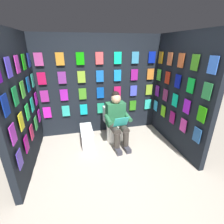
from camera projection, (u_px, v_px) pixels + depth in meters
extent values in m
plane|color=#B2A899|center=(121.00, 186.00, 2.60)|extent=(30.00, 30.00, 0.00)
cube|color=black|center=(100.00, 87.00, 3.90)|extent=(2.97, 0.10, 2.32)
cube|color=#E021C0|center=(47.00, 113.00, 3.76)|extent=(0.17, 0.01, 0.26)
cube|color=#2FBFB1|center=(66.00, 111.00, 3.84)|extent=(0.17, 0.01, 0.26)
cube|color=#0EB3BB|center=(84.00, 110.00, 3.93)|extent=(0.17, 0.01, 0.26)
cube|color=#21AB7F|center=(101.00, 108.00, 4.02)|extent=(0.17, 0.01, 0.26)
cube|color=#1238A8|center=(117.00, 107.00, 4.11)|extent=(0.17, 0.01, 0.26)
cube|color=#328C1A|center=(133.00, 105.00, 4.19)|extent=(0.17, 0.01, 0.26)
cube|color=#32CCB8|center=(148.00, 104.00, 4.28)|extent=(0.17, 0.01, 0.26)
cube|color=#9F278C|center=(45.00, 96.00, 3.61)|extent=(0.17, 0.01, 0.26)
cube|color=purple|center=(64.00, 95.00, 3.69)|extent=(0.17, 0.01, 0.26)
cube|color=#479523|center=(83.00, 94.00, 3.78)|extent=(0.17, 0.01, 0.26)
cube|color=#0C4CB5|center=(100.00, 93.00, 3.87)|extent=(0.17, 0.01, 0.26)
cube|color=#C9175C|center=(117.00, 92.00, 3.96)|extent=(0.17, 0.01, 0.26)
cube|color=#4753E3|center=(134.00, 91.00, 4.05)|extent=(0.17, 0.01, 0.26)
cube|color=#8BB62D|center=(149.00, 90.00, 4.13)|extent=(0.17, 0.01, 0.26)
cube|color=#C31149|center=(42.00, 79.00, 3.46)|extent=(0.17, 0.01, 0.26)
cube|color=#7F2E8F|center=(62.00, 78.00, 3.55)|extent=(0.17, 0.01, 0.26)
cube|color=#88B531|center=(81.00, 77.00, 3.63)|extent=(0.17, 0.01, 0.26)
cube|color=blue|center=(100.00, 76.00, 3.72)|extent=(0.17, 0.01, 0.26)
cube|color=#1891EF|center=(118.00, 76.00, 3.81)|extent=(0.17, 0.01, 0.26)
cube|color=#9B1B8D|center=(134.00, 75.00, 3.90)|extent=(0.17, 0.01, 0.26)
cube|color=orange|center=(150.00, 74.00, 3.99)|extent=(0.17, 0.01, 0.26)
cube|color=#B43D89|center=(38.00, 59.00, 3.31)|extent=(0.17, 0.01, 0.26)
cube|color=orange|center=(60.00, 59.00, 3.40)|extent=(0.17, 0.01, 0.26)
cube|color=#10A909|center=(80.00, 59.00, 3.49)|extent=(0.17, 0.01, 0.26)
cube|color=#EF4B50|center=(99.00, 58.00, 3.57)|extent=(0.17, 0.01, 0.26)
cube|color=#0EE9A7|center=(118.00, 58.00, 3.66)|extent=(0.17, 0.01, 0.26)
cube|color=#3A91BF|center=(135.00, 58.00, 3.75)|extent=(0.17, 0.01, 0.26)
cube|color=#0C23AD|center=(152.00, 57.00, 3.84)|extent=(0.17, 0.01, 0.26)
cube|color=black|center=(179.00, 94.00, 3.32)|extent=(0.10, 1.88, 2.32)
cube|color=#3BACEE|center=(156.00, 106.00, 4.18)|extent=(0.01, 0.17, 0.26)
cube|color=#76E71D|center=(163.00, 111.00, 3.84)|extent=(0.01, 0.17, 0.26)
cube|color=#9A146D|center=(172.00, 118.00, 3.50)|extent=(0.01, 0.17, 0.26)
cube|color=#D232A1|center=(183.00, 125.00, 3.16)|extent=(0.01, 0.17, 0.26)
cube|color=#245AA1|center=(197.00, 135.00, 2.81)|extent=(0.01, 0.17, 0.26)
cube|color=purple|center=(157.00, 91.00, 4.04)|extent=(0.01, 0.17, 0.26)
cube|color=#932C6A|center=(165.00, 95.00, 3.69)|extent=(0.01, 0.17, 0.26)
cube|color=#0EDFA8|center=(175.00, 100.00, 3.35)|extent=(0.01, 0.17, 0.26)
cube|color=#A81CDF|center=(187.00, 107.00, 3.01)|extent=(0.01, 0.17, 0.26)
cube|color=#2EB00F|center=(202.00, 114.00, 2.66)|extent=(0.01, 0.17, 0.26)
cube|color=green|center=(159.00, 75.00, 3.89)|extent=(0.01, 0.17, 0.26)
cube|color=red|center=(167.00, 78.00, 3.54)|extent=(0.01, 0.17, 0.26)
cube|color=#0C1AA5|center=(178.00, 81.00, 3.20)|extent=(0.01, 0.17, 0.26)
cube|color=green|center=(191.00, 86.00, 2.86)|extent=(0.01, 0.17, 0.26)
cube|color=#2C8D47|center=(207.00, 91.00, 2.52)|extent=(0.01, 0.17, 0.26)
cube|color=#C88A0C|center=(161.00, 58.00, 3.74)|extent=(0.01, 0.17, 0.26)
cube|color=orange|center=(170.00, 59.00, 3.40)|extent=(0.01, 0.17, 0.26)
cube|color=#D5612E|center=(181.00, 61.00, 3.05)|extent=(0.01, 0.17, 0.26)
cube|color=#429520|center=(195.00, 62.00, 2.71)|extent=(0.01, 0.17, 0.26)
cube|color=#3971E6|center=(213.00, 65.00, 2.37)|extent=(0.01, 0.17, 0.26)
cube|color=black|center=(20.00, 105.00, 2.69)|extent=(0.10, 1.88, 2.32)
cube|color=#4731A9|center=(20.00, 159.00, 2.22)|extent=(0.01, 0.17, 0.26)
cube|color=#9A0B78|center=(27.00, 144.00, 2.57)|extent=(0.01, 0.17, 0.26)
cube|color=#D32A5D|center=(32.00, 132.00, 2.91)|extent=(0.01, 0.17, 0.26)
cube|color=green|center=(36.00, 123.00, 3.25)|extent=(0.01, 0.17, 0.26)
cube|color=#B522BC|center=(39.00, 116.00, 3.59)|extent=(0.01, 0.17, 0.26)
cube|color=#B12DC1|center=(13.00, 134.00, 2.07)|extent=(0.01, 0.17, 0.26)
cube|color=yellow|center=(21.00, 121.00, 2.42)|extent=(0.01, 0.17, 0.26)
cube|color=#26DF54|center=(28.00, 112.00, 2.76)|extent=(0.01, 0.17, 0.26)
cube|color=#19C9A3|center=(32.00, 105.00, 3.10)|extent=(0.01, 0.17, 0.26)
cube|color=#A91AAB|center=(36.00, 99.00, 3.45)|extent=(0.01, 0.17, 0.26)
cube|color=navy|center=(6.00, 105.00, 1.93)|extent=(0.01, 0.17, 0.26)
cube|color=#16903F|center=(15.00, 96.00, 2.27)|extent=(0.01, 0.17, 0.26)
cube|color=green|center=(23.00, 89.00, 2.61)|extent=(0.01, 0.17, 0.26)
cube|color=#0C5AAA|center=(28.00, 84.00, 2.95)|extent=(0.01, 0.17, 0.26)
cube|color=#29B290|center=(33.00, 80.00, 3.30)|extent=(0.01, 0.17, 0.26)
cube|color=#4E3EDB|center=(9.00, 67.00, 2.12)|extent=(0.01, 0.17, 0.26)
cube|color=#CA2FB8|center=(17.00, 64.00, 2.46)|extent=(0.01, 0.17, 0.26)
cube|color=#13B30F|center=(24.00, 62.00, 2.81)|extent=(0.01, 0.17, 0.26)
cube|color=navy|center=(29.00, 60.00, 3.15)|extent=(0.01, 0.17, 0.26)
cylinder|color=white|center=(115.00, 133.00, 3.78)|extent=(0.38, 0.38, 0.40)
cylinder|color=white|center=(115.00, 124.00, 3.70)|extent=(0.41, 0.41, 0.02)
cube|color=white|center=(111.00, 113.00, 3.86)|extent=(0.40, 0.22, 0.36)
cylinder|color=white|center=(113.00, 115.00, 3.78)|extent=(0.39, 0.11, 0.39)
cube|color=#286B42|center=(115.00, 114.00, 3.57)|extent=(0.42, 0.26, 0.52)
sphere|color=tan|center=(116.00, 99.00, 3.41)|extent=(0.21, 0.21, 0.21)
sphere|color=black|center=(116.00, 95.00, 3.41)|extent=(0.17, 0.17, 0.17)
cylinder|color=#38332D|center=(123.00, 127.00, 3.52)|extent=(0.19, 0.41, 0.15)
cylinder|color=#38332D|center=(114.00, 128.00, 3.46)|extent=(0.19, 0.41, 0.15)
cylinder|color=#38332D|center=(126.00, 140.00, 3.44)|extent=(0.12, 0.12, 0.42)
cylinder|color=#38332D|center=(117.00, 142.00, 3.38)|extent=(0.12, 0.12, 0.42)
cube|color=#33333D|center=(127.00, 149.00, 3.46)|extent=(0.13, 0.27, 0.09)
cube|color=#33333D|center=(118.00, 150.00, 3.40)|extent=(0.13, 0.27, 0.09)
cylinder|color=#286B42|center=(128.00, 117.00, 3.49)|extent=(0.11, 0.32, 0.13)
cylinder|color=#286B42|center=(108.00, 120.00, 3.35)|extent=(0.11, 0.32, 0.13)
cube|color=#31D0C3|center=(121.00, 122.00, 3.29)|extent=(0.31, 0.16, 0.23)
cube|color=silver|center=(87.00, 137.00, 3.64)|extent=(0.24, 0.60, 0.36)
cube|color=white|center=(86.00, 129.00, 3.56)|extent=(0.26, 0.62, 0.03)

